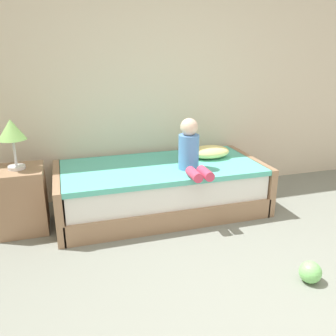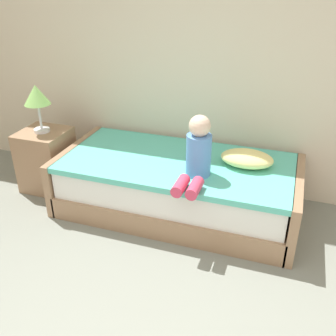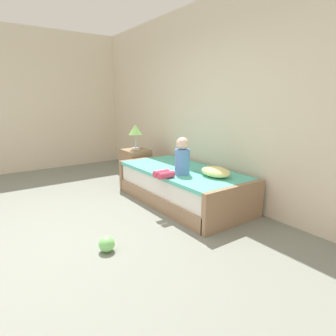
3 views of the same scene
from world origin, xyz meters
name	(u,v)px [view 3 (image 3 of 3)]	position (x,y,z in m)	size (l,w,h in m)	color
ground_plane	(42,245)	(0.00, 0.00, 0.00)	(9.20, 9.20, 0.00)	gray
wall_rear	(224,102)	(0.00, 2.60, 1.45)	(7.20, 0.10, 2.90)	beige
wall_left	(4,101)	(-3.60, 0.20, 1.45)	(0.10, 5.60, 2.90)	beige
bed	(182,186)	(-0.19, 2.00, 0.25)	(2.11, 1.00, 0.50)	#997556
nightstand	(136,166)	(-1.54, 1.99, 0.30)	(0.44, 0.44, 0.60)	#997556
table_lamp	(135,131)	(-1.54, 1.99, 0.94)	(0.24, 0.24, 0.45)	silver
child_figure	(179,160)	(0.05, 1.77, 0.70)	(0.20, 0.51, 0.50)	#598CD1
pillow	(216,172)	(0.39, 2.10, 0.56)	(0.44, 0.30, 0.13)	#F2E58C
toy_ball	(107,244)	(0.52, 0.51, 0.08)	(0.16, 0.16, 0.16)	#7FD872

